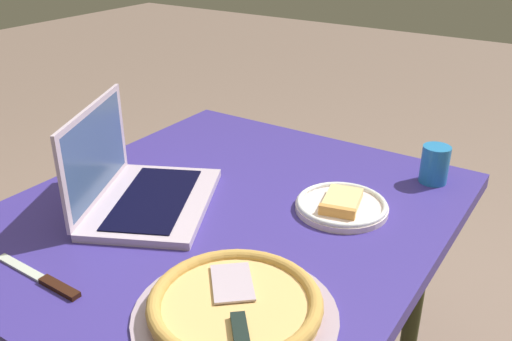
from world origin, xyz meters
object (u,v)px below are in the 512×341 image
at_px(dining_table, 225,237).
at_px(pizza_plate, 342,205).
at_px(table_knife, 45,280).
at_px(drink_cup, 435,164).
at_px(laptop, 136,186).
at_px(pizza_tray, 235,306).

xyz_separation_m(dining_table, pizza_plate, (0.15, -0.22, 0.09)).
bearing_deg(dining_table, table_knife, 163.44).
bearing_deg(pizza_plate, drink_cup, -26.43).
xyz_separation_m(laptop, table_knife, (-0.31, -0.07, -0.04)).
bearing_deg(pizza_plate, pizza_tray, -179.22).
bearing_deg(table_knife, pizza_plate, -32.23).
relative_size(dining_table, drink_cup, 11.03).
height_order(laptop, table_knife, laptop).
height_order(laptop, pizza_plate, laptop).
xyz_separation_m(pizza_tray, drink_cup, (0.69, -0.12, 0.03)).
xyz_separation_m(dining_table, pizza_tray, (-0.28, -0.23, 0.09)).
distance_m(dining_table, table_knife, 0.42).
height_order(table_knife, drink_cup, drink_cup).
bearing_deg(dining_table, laptop, 115.92).
distance_m(laptop, drink_cup, 0.73).
relative_size(laptop, pizza_tray, 1.22).
distance_m(pizza_tray, table_knife, 0.37).
bearing_deg(drink_cup, pizza_tray, 169.82).
xyz_separation_m(dining_table, drink_cup, (0.41, -0.35, 0.12)).
height_order(dining_table, laptop, laptop).
relative_size(dining_table, laptop, 2.49).
bearing_deg(drink_cup, table_knife, 149.57).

